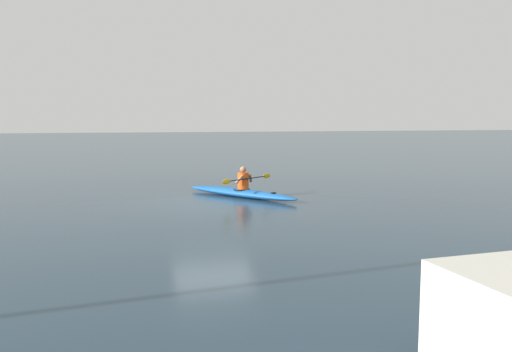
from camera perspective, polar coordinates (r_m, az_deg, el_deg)
The scene contains 3 objects.
ground_plane at distance 16.62m, azimuth -4.74°, elevation -2.97°, with size 160.00×160.00×0.00m, color #233847.
kayak at distance 17.84m, azimuth -1.70°, elevation -1.84°, with size 3.36×4.16×0.28m.
kayaker at distance 17.69m, azimuth -1.37°, elevation -0.38°, with size 2.01×1.54×0.78m.
Camera 1 is at (2.50, 16.21, 2.71)m, focal length 36.65 mm.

